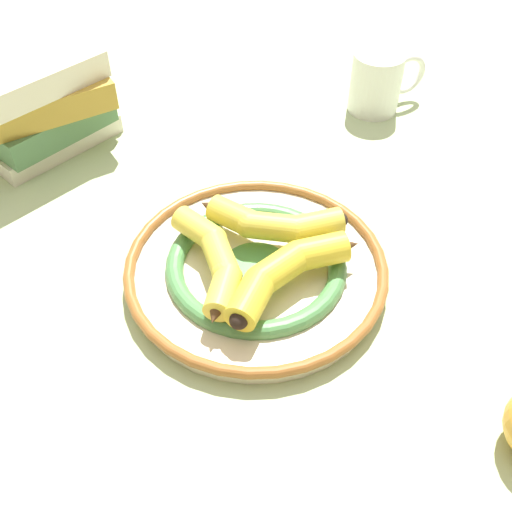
{
  "coord_description": "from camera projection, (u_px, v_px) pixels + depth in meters",
  "views": [
    {
      "loc": [
        -0.48,
        -0.06,
        0.55
      ],
      "look_at": [
        0.02,
        -0.03,
        0.04
      ],
      "focal_mm": 42.0,
      "sensor_mm": 36.0,
      "label": 1
    }
  ],
  "objects": [
    {
      "name": "ground_plane",
      "position": [
        229.0,
        286.0,
        0.73
      ],
      "size": [
        2.8,
        2.8,
        0.0
      ],
      "primitive_type": "plane",
      "color": "#B2C693"
    },
    {
      "name": "decorative_bowl",
      "position": [
        256.0,
        268.0,
        0.73
      ],
      "size": [
        0.32,
        0.32,
        0.03
      ],
      "color": "beige",
      "rests_on": "ground_plane"
    },
    {
      "name": "banana_a",
      "position": [
        214.0,
        259.0,
        0.69
      ],
      "size": [
        0.18,
        0.09,
        0.03
      ],
      "rotation": [
        0.0,
        0.0,
        0.38
      ],
      "color": "yellow",
      "rests_on": "decorative_bowl"
    },
    {
      "name": "banana_b",
      "position": [
        270.0,
        222.0,
        0.73
      ],
      "size": [
        0.07,
        0.19,
        0.03
      ],
      "rotation": [
        0.0,
        0.0,
        -1.67
      ],
      "color": "gold",
      "rests_on": "decorative_bowl"
    },
    {
      "name": "banana_c",
      "position": [
        286.0,
        271.0,
        0.68
      ],
      "size": [
        0.15,
        0.15,
        0.04
      ],
      "rotation": [
        0.0,
        0.0,
        -3.93
      ],
      "color": "yellow",
      "rests_on": "decorative_bowl"
    },
    {
      "name": "book_stack",
      "position": [
        36.0,
        100.0,
        0.88
      ],
      "size": [
        0.25,
        0.26,
        0.15
      ],
      "rotation": [
        0.0,
        0.0,
        5.48
      ],
      "color": "silver",
      "rests_on": "ground_plane"
    },
    {
      "name": "coffee_mug",
      "position": [
        378.0,
        81.0,
        0.97
      ],
      "size": [
        0.09,
        0.13,
        0.1
      ],
      "rotation": [
        0.0,
        0.0,
        5.18
      ],
      "color": "white",
      "rests_on": "ground_plane"
    }
  ]
}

